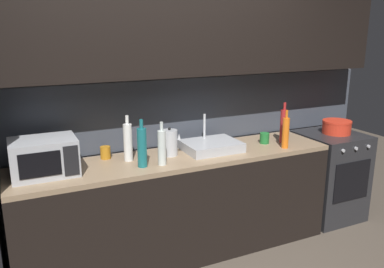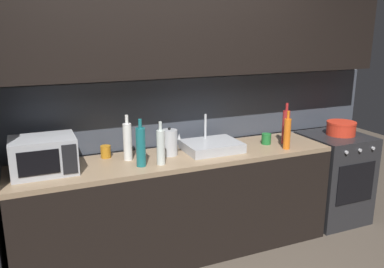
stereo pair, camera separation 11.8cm
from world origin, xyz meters
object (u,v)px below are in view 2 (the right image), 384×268
microwave (44,155)px  wine_bottle_clear (161,147)px  oven_range (333,177)px  wine_bottle_white (128,141)px  wine_bottle_orange (287,133)px  mug_green (266,139)px  mug_amber (106,152)px  wine_bottle_teal (141,146)px  wine_bottle_red (286,127)px  kettle (170,142)px  cooking_pot (341,128)px

microwave → wine_bottle_clear: size_ratio=1.34×
oven_range → microwave: size_ratio=1.96×
oven_range → wine_bottle_white: wine_bottle_white is taller
wine_bottle_orange → mug_green: size_ratio=3.48×
oven_range → mug_amber: size_ratio=8.87×
wine_bottle_teal → mug_green: bearing=6.2°
wine_bottle_teal → wine_bottle_red: (1.40, 0.08, 0.00)m
mug_green → mug_amber: mug_amber is taller
oven_range → mug_amber: mug_amber is taller
wine_bottle_orange → kettle: bearing=166.5°
kettle → wine_bottle_orange: 1.04m
wine_bottle_clear → microwave: bearing=169.4°
kettle → mug_amber: kettle is taller
kettle → wine_bottle_teal: bearing=-149.4°
wine_bottle_orange → oven_range: bearing=13.8°
wine_bottle_clear → mug_green: size_ratio=3.49×
wine_bottle_teal → wine_bottle_white: size_ratio=1.00×
kettle → mug_amber: 0.53m
microwave → wine_bottle_white: wine_bottle_white is taller
wine_bottle_orange → mug_amber: 1.57m
wine_bottle_orange → mug_amber: wine_bottle_orange is taller
mug_amber → wine_bottle_clear: bearing=-43.1°
wine_bottle_clear → wine_bottle_red: bearing=4.7°
wine_bottle_clear → cooking_pot: wine_bottle_clear is taller
cooking_pot → microwave: bearing=179.6°
wine_bottle_red → kettle: bearing=175.0°
oven_range → wine_bottle_white: size_ratio=2.42×
wine_bottle_orange → mug_amber: size_ratio=3.38×
wine_bottle_white → cooking_pot: 2.17m
wine_bottle_teal → wine_bottle_clear: (0.15, -0.02, -0.01)m
oven_range → kettle: (-1.76, 0.06, 0.56)m
microwave → wine_bottle_red: wine_bottle_red is taller
wine_bottle_orange → mug_green: wine_bottle_orange is taller
mug_green → mug_amber: (-1.44, 0.19, 0.00)m
microwave → mug_amber: microwave is taller
mug_green → microwave: bearing=179.9°
kettle → cooking_pot: size_ratio=0.84×
wine_bottle_clear → cooking_pot: size_ratio=1.20×
wine_bottle_teal → cooking_pot: (2.11, 0.12, -0.09)m
wine_bottle_orange → wine_bottle_white: size_ratio=0.92×
oven_range → wine_bottle_orange: (-0.75, -0.18, 0.59)m
wine_bottle_white → mug_amber: bearing=139.9°
oven_range → cooking_pot: size_ratio=3.13×
wine_bottle_orange → wine_bottle_teal: bearing=177.1°
kettle → oven_range: bearing=-1.9°
wine_bottle_red → mug_green: bearing=162.6°
wine_bottle_clear → mug_amber: (-0.36, 0.34, -0.09)m
wine_bottle_teal → mug_amber: 0.40m
kettle → wine_bottle_white: bearing=178.1°
microwave → wine_bottle_white: (0.64, 0.05, 0.02)m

